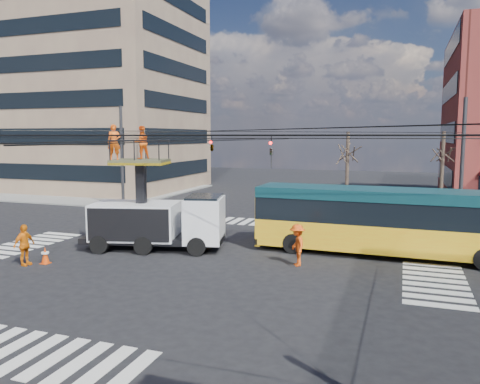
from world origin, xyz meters
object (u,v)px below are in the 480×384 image
utility_truck (157,209)px  traffic_cone (45,255)px  flagger (297,245)px  worker_ground (24,245)px  city_bus (392,220)px

utility_truck → traffic_cone: bearing=-144.1°
traffic_cone → flagger: (10.73, 3.42, 0.54)m
utility_truck → flagger: utility_truck is taller
utility_truck → traffic_cone: size_ratio=9.59×
utility_truck → worker_ground: utility_truck is taller
city_bus → flagger: city_bus is taller
city_bus → utility_truck: bearing=-166.5°
utility_truck → flagger: bearing=-19.5°
utility_truck → city_bus: 11.46m
traffic_cone → worker_ground: (-0.63, -0.54, 0.54)m
utility_truck → flagger: (7.31, -0.67, -1.12)m
city_bus → flagger: (-3.87, -3.14, -0.80)m
traffic_cone → flagger: size_ratio=0.41×
traffic_cone → utility_truck: bearing=50.1°
utility_truck → city_bus: size_ratio=0.57×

